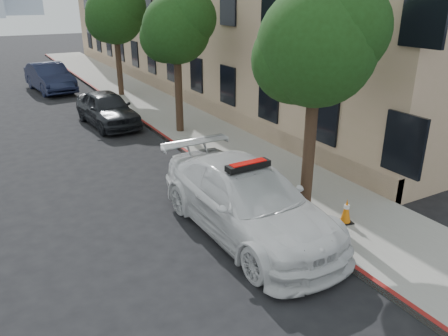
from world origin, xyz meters
name	(u,v)px	position (x,y,z in m)	size (l,w,h in m)	color
ground	(173,207)	(0.00, 0.00, 0.00)	(120.00, 120.00, 0.00)	black
sidewalk	(160,109)	(3.60, 10.00, 0.07)	(3.20, 50.00, 0.15)	gray
curb_strip	(130,113)	(2.06, 10.00, 0.07)	(0.12, 50.00, 0.15)	maroon
building	(211,1)	(9.20, 15.00, 5.00)	(8.00, 36.00, 10.00)	tan
tree_near	(318,46)	(2.93, -2.01, 4.27)	(2.92, 2.82, 5.62)	black
tree_mid	(177,29)	(2.93, 5.99, 4.16)	(2.77, 2.64, 5.43)	black
tree_far	(115,14)	(2.93, 13.99, 4.39)	(3.10, 3.00, 5.81)	black
police_car	(247,200)	(1.03, -2.10, 0.83)	(2.44, 5.74, 1.80)	silver
parked_car_mid	(107,109)	(0.69, 8.77, 0.74)	(1.75, 4.35, 1.48)	black
parked_car_far	(50,77)	(-0.25, 17.63, 0.82)	(1.73, 4.95, 1.63)	#141933
fire_hydrant	(237,165)	(2.39, 0.65, 0.52)	(0.32, 0.29, 0.75)	silver
traffic_cone	(346,211)	(3.22, -3.15, 0.46)	(0.38, 0.38, 0.63)	black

